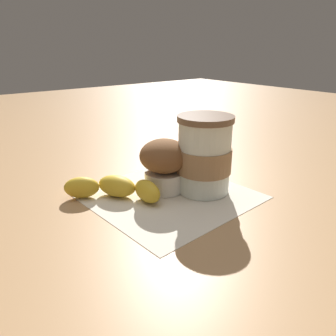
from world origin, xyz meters
TOP-DOWN VIEW (x-y plane):
  - ground_plane at (0.00, 0.00)m, footprint 3.00×3.00m
  - paper_napkin at (0.00, 0.00)m, footprint 0.27×0.27m
  - coffee_cup at (-0.06, 0.02)m, footprint 0.10×0.10m
  - muffin at (-0.01, -0.02)m, footprint 0.09×0.09m
  - banana at (0.08, -0.04)m, footprint 0.13×0.14m

SIDE VIEW (x-z plane):
  - ground_plane at x=0.00m, z-range 0.00..0.00m
  - paper_napkin at x=0.00m, z-range 0.00..0.00m
  - banana at x=0.08m, z-range 0.00..0.04m
  - muffin at x=-0.01m, z-range 0.01..0.10m
  - coffee_cup at x=-0.06m, z-range 0.00..0.13m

